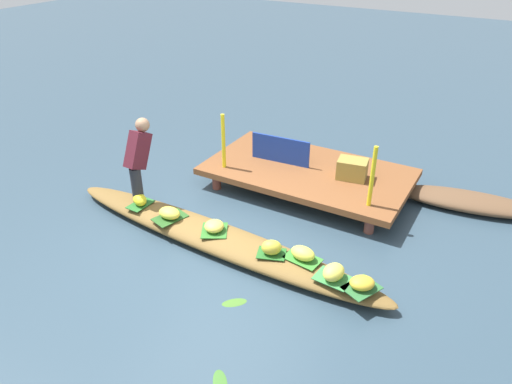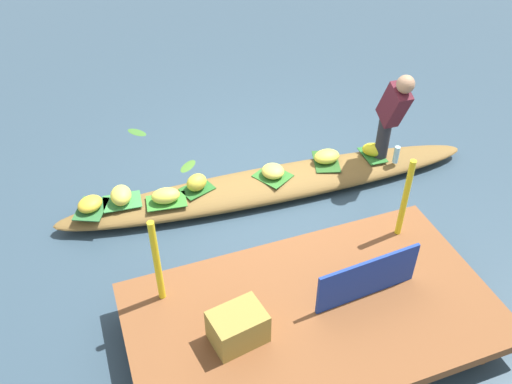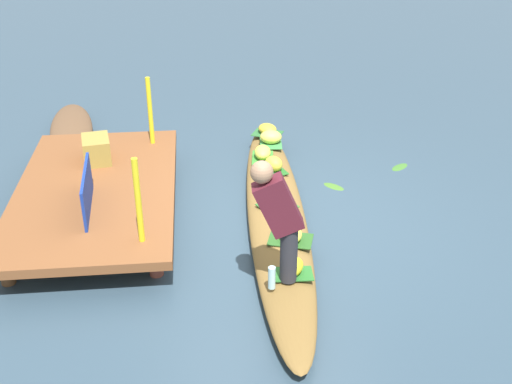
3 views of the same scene
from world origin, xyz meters
name	(u,v)px [view 1 (image 1 of 3)]	position (x,y,z in m)	size (l,w,h in m)	color
canal_water	(216,244)	(0.00, 0.00, 0.00)	(40.00, 40.00, 0.00)	#304553
dock_platform	(308,172)	(0.42, 2.03, 0.30)	(3.20, 1.80, 0.36)	brown
vendor_boat	(215,237)	(0.00, 0.00, 0.11)	(5.03, 0.64, 0.23)	brown
moored_boat	(468,201)	(2.79, 2.70, 0.11)	(2.13, 0.61, 0.22)	brown
leaf_mat_0	(333,278)	(1.74, -0.15, 0.23)	(0.41, 0.29, 0.01)	#388441
banana_bunch_0	(334,272)	(1.74, -0.15, 0.32)	(0.30, 0.23, 0.18)	#E7D850
leaf_mat_1	(170,218)	(-0.71, -0.05, 0.23)	(0.45, 0.30, 0.01)	#275520
banana_bunch_1	(169,213)	(-0.71, -0.05, 0.31)	(0.32, 0.23, 0.15)	yellow
leaf_mat_2	(303,259)	(1.28, 0.01, 0.23)	(0.44, 0.27, 0.01)	#36802C
banana_bunch_2	(303,253)	(1.28, 0.01, 0.31)	(0.31, 0.21, 0.16)	#E8E14A
leaf_mat_3	(140,204)	(-1.31, 0.02, 0.23)	(0.38, 0.24, 0.01)	#276627
banana_bunch_3	(140,200)	(-1.31, 0.02, 0.31)	(0.27, 0.18, 0.16)	yellow
leaf_mat_4	(214,230)	(0.00, -0.01, 0.23)	(0.38, 0.34, 0.01)	#2F6D27
banana_bunch_4	(214,226)	(0.00, -0.01, 0.30)	(0.27, 0.26, 0.14)	#E8D44F
leaf_mat_5	(271,253)	(0.90, -0.08, 0.23)	(0.35, 0.26, 0.01)	#246023
banana_bunch_5	(272,247)	(0.90, -0.08, 0.33)	(0.25, 0.20, 0.19)	gold
leaf_mat_6	(361,288)	(2.08, -0.14, 0.23)	(0.40, 0.30, 0.01)	#2B6532
banana_bunch_6	(362,283)	(2.08, -0.14, 0.30)	(0.28, 0.23, 0.14)	gold
vendor_person	(138,156)	(-1.38, 0.17, 0.92)	(0.21, 0.48, 1.22)	#28282D
water_bottle	(140,188)	(-1.49, 0.24, 0.34)	(0.07, 0.07, 0.22)	#ABD6D7
market_banner	(280,150)	(-0.08, 2.03, 0.58)	(1.00, 0.03, 0.44)	navy
railing_post_west	(223,141)	(-0.78, 1.43, 0.80)	(0.06, 0.06, 0.89)	yellow
railing_post_east	(372,177)	(1.62, 1.43, 0.80)	(0.06, 0.06, 0.89)	yellow
produce_crate	(352,169)	(1.13, 2.09, 0.51)	(0.44, 0.32, 0.31)	olive
drifting_plant_0	(234,302)	(0.83, -0.84, 0.00)	(0.29, 0.13, 0.01)	#437227
drifting_plant_1	(220,382)	(1.29, -1.84, 0.00)	(0.31, 0.14, 0.01)	#3C6F29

